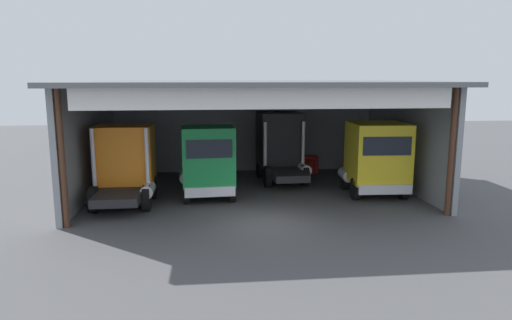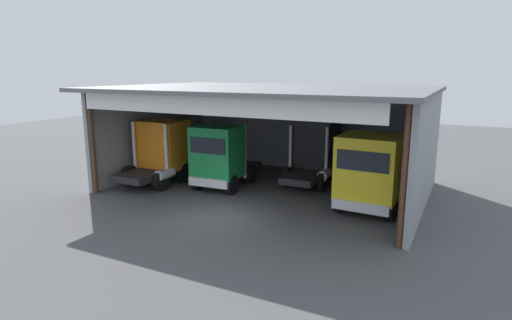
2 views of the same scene
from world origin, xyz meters
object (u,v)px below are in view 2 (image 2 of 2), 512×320
(truck_yellow_center_left_bay, at_px, (371,171))
(tool_cart, at_px, (358,170))
(truck_black_center_bay, at_px, (314,148))
(truck_green_right_bay, at_px, (220,157))
(truck_orange_center_right_bay, at_px, (161,151))
(oil_drum, at_px, (358,172))

(truck_yellow_center_left_bay, height_order, tool_cart, truck_yellow_center_left_bay)
(truck_black_center_bay, bearing_deg, truck_green_right_bay, -141.00)
(truck_black_center_bay, bearing_deg, truck_orange_center_right_bay, -155.16)
(tool_cart, bearing_deg, truck_orange_center_right_bay, -148.73)
(truck_orange_center_right_bay, distance_m, oil_drum, 11.61)
(oil_drum, bearing_deg, truck_yellow_center_left_bay, -71.54)
(truck_orange_center_right_bay, height_order, tool_cart, truck_orange_center_right_bay)
(truck_orange_center_right_bay, bearing_deg, truck_black_center_bay, 27.63)
(truck_orange_center_right_bay, height_order, truck_yellow_center_left_bay, truck_yellow_center_left_bay)
(truck_green_right_bay, relative_size, truck_yellow_center_left_bay, 1.14)
(truck_orange_center_right_bay, xyz_separation_m, oil_drum, (9.93, 5.83, -1.43))
(oil_drum, bearing_deg, truck_green_right_bay, -139.07)
(tool_cart, bearing_deg, truck_black_center_bay, -137.54)
(oil_drum, bearing_deg, tool_cart, 97.92)
(truck_black_center_bay, distance_m, tool_cart, 3.25)
(truck_green_right_bay, bearing_deg, truck_yellow_center_left_bay, 174.79)
(truck_black_center_bay, bearing_deg, tool_cart, 39.69)
(truck_yellow_center_left_bay, distance_m, oil_drum, 6.15)
(truck_orange_center_right_bay, bearing_deg, truck_yellow_center_left_bay, 0.84)
(truck_yellow_center_left_bay, bearing_deg, truck_green_right_bay, 0.79)
(tool_cart, bearing_deg, truck_green_right_bay, -137.99)
(truck_green_right_bay, bearing_deg, truck_black_center_bay, -141.52)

